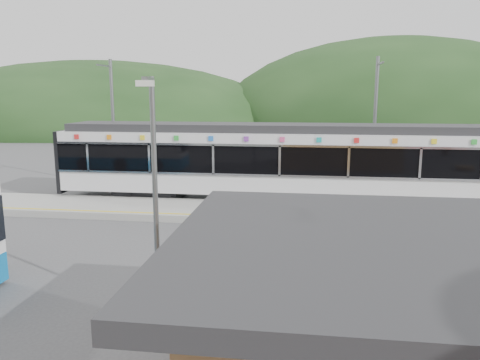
# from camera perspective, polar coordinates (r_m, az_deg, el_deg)

# --- Properties ---
(ground) EXTENTS (120.00, 120.00, 0.00)m
(ground) POSITION_cam_1_polar(r_m,az_deg,el_deg) (17.25, -4.06, -6.97)
(ground) COLOR #4C4C4F
(ground) RESTS_ON ground
(hills) EXTENTS (146.00, 149.00, 26.00)m
(hills) POSITION_cam_1_polar(r_m,az_deg,el_deg) (22.18, 14.74, -3.33)
(hills) COLOR #1E3D19
(hills) RESTS_ON ground
(platform) EXTENTS (26.00, 3.20, 0.30)m
(platform) POSITION_cam_1_polar(r_m,az_deg,el_deg) (20.33, -2.17, -3.80)
(platform) COLOR #9E9E99
(platform) RESTS_ON ground
(yellow_line) EXTENTS (26.00, 0.10, 0.01)m
(yellow_line) POSITION_cam_1_polar(r_m,az_deg,el_deg) (19.05, -2.85, -4.31)
(yellow_line) COLOR yellow
(yellow_line) RESTS_ON platform
(train) EXTENTS (20.44, 3.01, 3.74)m
(train) POSITION_cam_1_polar(r_m,az_deg,el_deg) (22.37, 3.81, 2.50)
(train) COLOR black
(train) RESTS_ON ground
(catenary_mast_west) EXTENTS (0.18, 1.80, 7.00)m
(catenary_mast_west) POSITION_cam_1_polar(r_m,az_deg,el_deg) (26.81, -15.23, 6.89)
(catenary_mast_west) COLOR slate
(catenary_mast_west) RESTS_ON ground
(catenary_mast_east) EXTENTS (0.18, 1.80, 7.00)m
(catenary_mast_east) POSITION_cam_1_polar(r_m,az_deg,el_deg) (24.96, 16.10, 6.61)
(catenary_mast_east) COLOR slate
(catenary_mast_east) RESTS_ON ground
(station_shelter) EXTENTS (9.20, 6.20, 3.00)m
(station_shelter) POSITION_cam_1_polar(r_m,az_deg,el_deg) (8.37, 25.91, -16.23)
(station_shelter) COLOR #8D5F3D
(station_shelter) RESTS_ON ground
(lamp_post) EXTENTS (0.37, 1.01, 5.54)m
(lamp_post) POSITION_cam_1_polar(r_m,az_deg,el_deg) (10.52, -10.55, 0.17)
(lamp_post) COLOR slate
(lamp_post) RESTS_ON ground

